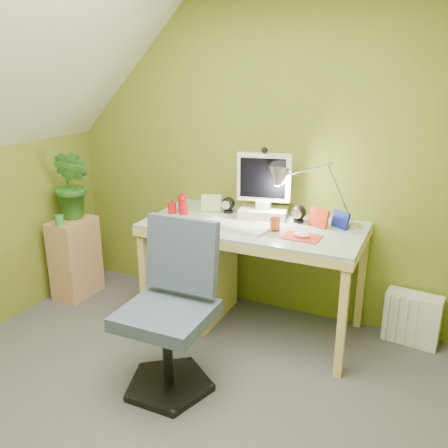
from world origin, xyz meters
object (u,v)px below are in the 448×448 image
at_px(monitor, 264,181).
at_px(radiator, 412,318).
at_px(desk, 253,276).
at_px(side_ledge, 76,258).
at_px(desk_lamp, 328,179).
at_px(potted_plant, 72,185).
at_px(task_chair, 166,312).

distance_m(monitor, radiator, 1.40).
bearing_deg(desk, side_ledge, -175.14).
bearing_deg(desk_lamp, monitor, -167.66).
bearing_deg(monitor, desk, -102.11).
xyz_separation_m(desk, radiator, (1.08, 0.27, -0.22)).
height_order(potted_plant, task_chair, potted_plant).
height_order(desk, potted_plant, potted_plant).
distance_m(monitor, desk_lamp, 0.45).
bearing_deg(task_chair, desk_lamp, 58.35).
bearing_deg(side_ledge, potted_plant, 90.00).
bearing_deg(desk_lamp, task_chair, -108.53).
bearing_deg(desk_lamp, radiator, 20.47).
xyz_separation_m(task_chair, radiator, (1.26, 1.15, -0.33)).
height_order(side_ledge, radiator, side_ledge).
height_order(side_ledge, task_chair, task_chair).
xyz_separation_m(side_ledge, task_chair, (1.34, -0.74, 0.18)).
bearing_deg(desk_lamp, desk, -145.86).
xyz_separation_m(desk, potted_plant, (-1.52, -0.09, 0.54)).
relative_size(desk, side_ledge, 2.26).
xyz_separation_m(desk, monitor, (0.00, 0.18, 0.66)).
distance_m(task_chair, radiator, 1.74).
bearing_deg(desk, task_chair, -102.26).
relative_size(desk_lamp, side_ledge, 0.96).
bearing_deg(desk, radiator, 13.52).
bearing_deg(potted_plant, task_chair, -30.39).
bearing_deg(monitor, task_chair, -111.90).
relative_size(monitor, radiator, 1.43).
bearing_deg(desk_lamp, side_ledge, -158.36).
bearing_deg(task_chair, monitor, 79.43).
relative_size(side_ledge, task_chair, 0.65).
bearing_deg(monitor, side_ledge, 179.88).
xyz_separation_m(desk, task_chair, (-0.18, -0.88, 0.11)).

